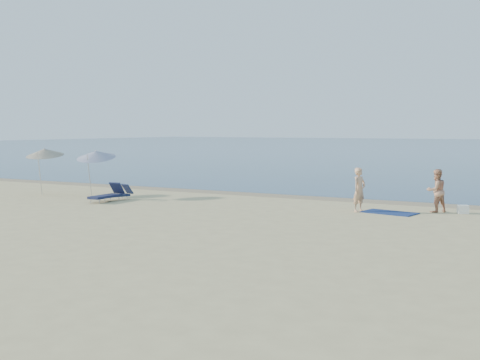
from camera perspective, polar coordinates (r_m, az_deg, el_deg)
wet_sand_strip at (r=27.48m, az=9.77°, el=-1.83°), size 240.00×1.60×0.00m
person_left at (r=23.52m, az=11.25°, el=-0.91°), size 0.59×0.72×1.70m
person_right at (r=24.11m, az=18.12°, el=-0.97°), size 1.01×1.01×1.65m
beach_towel at (r=23.49m, az=13.99°, el=-3.02°), size 2.12×1.43×0.03m
white_bag at (r=24.14m, az=20.38°, el=-2.62°), size 0.47×0.44×0.32m
umbrella_near at (r=28.77m, az=-13.51°, el=2.37°), size 2.32×2.33×2.37m
umbrella_far at (r=30.39m, az=-18.03°, el=2.52°), size 2.31×2.32×2.41m
lounger_left at (r=27.38m, az=-11.66°, el=-1.35°), size 1.01×1.67×0.70m
lounger_right at (r=26.98m, az=-12.48°, el=-1.38°), size 0.62×1.82×0.80m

